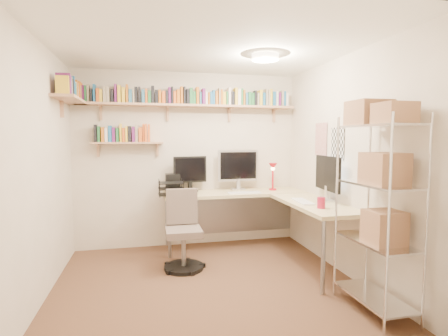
# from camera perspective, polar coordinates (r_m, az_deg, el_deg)

# --- Properties ---
(ground) EXTENTS (3.20, 3.20, 0.00)m
(ground) POSITION_cam_1_polar(r_m,az_deg,el_deg) (3.95, -2.74, -18.46)
(ground) COLOR #4E3421
(ground) RESTS_ON ground
(room_shell) EXTENTS (3.24, 3.04, 2.52)m
(room_shell) POSITION_cam_1_polar(r_m,az_deg,el_deg) (3.63, -2.77, 4.64)
(room_shell) COLOR beige
(room_shell) RESTS_ON ground
(wall_shelves) EXTENTS (3.12, 1.09, 0.80)m
(wall_shelves) POSITION_cam_1_polar(r_m,az_deg,el_deg) (4.90, -10.30, 10.21)
(wall_shelves) COLOR tan
(wall_shelves) RESTS_ON ground
(corner_desk) EXTENTS (2.15, 2.09, 1.39)m
(corner_desk) POSITION_cam_1_polar(r_m,az_deg,el_deg) (4.77, 3.55, -4.40)
(corner_desk) COLOR beige
(corner_desk) RESTS_ON ground
(office_chair) EXTENTS (0.50, 0.51, 0.94)m
(office_chair) POSITION_cam_1_polar(r_m,az_deg,el_deg) (4.31, -6.68, -10.86)
(office_chair) COLOR black
(office_chair) RESTS_ON ground
(wire_rack) EXTENTS (0.38, 0.77, 1.90)m
(wire_rack) POSITION_cam_1_polar(r_m,az_deg,el_deg) (3.31, 24.15, -0.66)
(wire_rack) COLOR silver
(wire_rack) RESTS_ON ground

